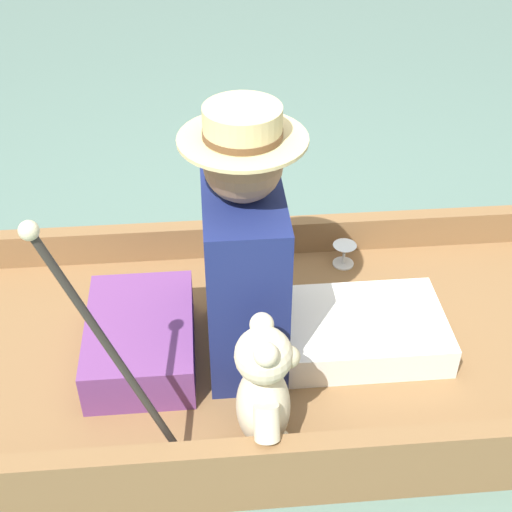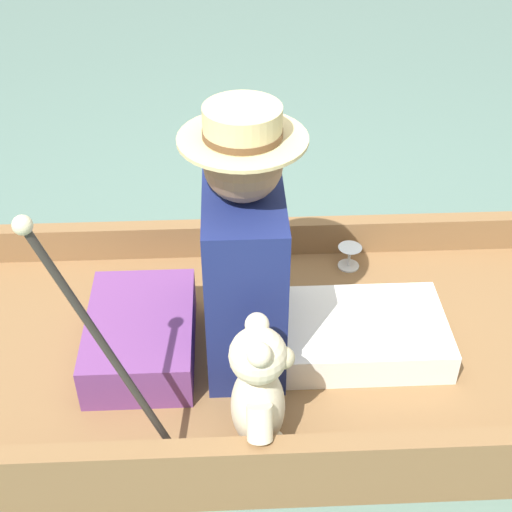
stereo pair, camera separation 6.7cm
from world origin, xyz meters
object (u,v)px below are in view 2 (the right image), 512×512
at_px(seated_person, 274,273).
at_px(walking_cane, 96,334).
at_px(wine_glass, 350,253).
at_px(teddy_bear, 259,390).

bearing_deg(seated_person, walking_cane, -55.03).
bearing_deg(walking_cane, wine_glass, 137.48).
relative_size(seated_person, teddy_bear, 2.03).
bearing_deg(teddy_bear, seated_person, 170.21).
bearing_deg(teddy_bear, walking_cane, -81.27).
bearing_deg(walking_cane, teddy_bear, 98.73).
height_order(wine_glass, walking_cane, walking_cane).
bearing_deg(walking_cane, seated_person, 132.40).
distance_m(teddy_bear, walking_cane, 0.48).
bearing_deg(wine_glass, seated_person, -36.59).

